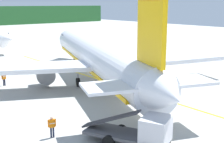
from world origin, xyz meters
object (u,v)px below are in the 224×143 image
(crew_marshaller, at_px, (52,125))
(service_truck_baggage, at_px, (141,132))
(crew_loader_left, at_px, (4,78))
(airliner_foreground, at_px, (96,57))

(crew_marshaller, bearing_deg, service_truck_baggage, -52.84)
(service_truck_baggage, relative_size, crew_loader_left, 3.97)
(service_truck_baggage, bearing_deg, crew_marshaller, 127.16)
(service_truck_baggage, xyz_separation_m, crew_loader_left, (-1.30, 22.67, -0.19))
(airliner_foreground, height_order, crew_loader_left, airliner_foreground)
(airliner_foreground, bearing_deg, crew_marshaller, -138.12)
(airliner_foreground, relative_size, service_truck_baggage, 6.01)
(airliner_foreground, distance_m, service_truck_baggage, 18.56)
(airliner_foreground, xyz_separation_m, crew_marshaller, (-12.36, -11.08, -2.40))
(crew_loader_left, bearing_deg, airliner_foreground, -32.96)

